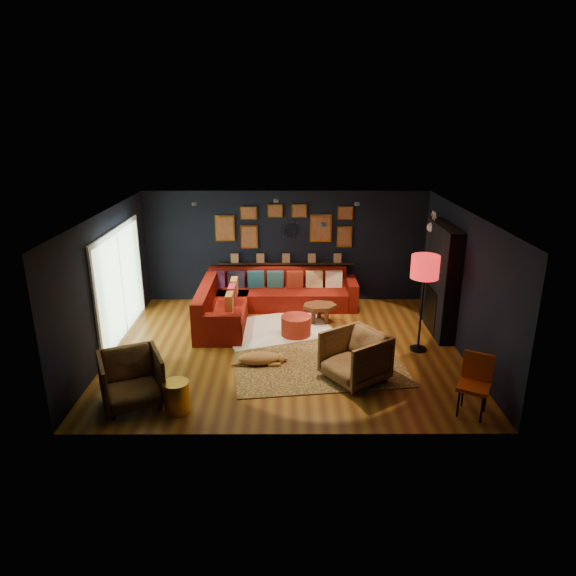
{
  "coord_description": "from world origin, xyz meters",
  "views": [
    {
      "loc": [
        0.01,
        -8.87,
        4.24
      ],
      "look_at": [
        0.04,
        0.3,
        1.12
      ],
      "focal_mm": 32.0,
      "sensor_mm": 36.0,
      "label": 1
    }
  ],
  "objects_px": {
    "dog": "(259,356)",
    "coffee_table": "(320,308)",
    "floor_lamp": "(425,271)",
    "sectional": "(258,300)",
    "pouf": "(296,325)",
    "armchair_right": "(355,355)",
    "orange_chair": "(476,379)",
    "gold_stool": "(177,397)",
    "armchair_left": "(131,377)"
  },
  "relations": [
    {
      "from": "armchair_right",
      "to": "orange_chair",
      "type": "distance_m",
      "value": 1.92
    },
    {
      "from": "sectional",
      "to": "pouf",
      "type": "height_order",
      "value": "sectional"
    },
    {
      "from": "orange_chair",
      "to": "pouf",
      "type": "bearing_deg",
      "value": 162.07
    },
    {
      "from": "sectional",
      "to": "gold_stool",
      "type": "relative_size",
      "value": 7.06
    },
    {
      "from": "coffee_table",
      "to": "dog",
      "type": "height_order",
      "value": "coffee_table"
    },
    {
      "from": "armchair_left",
      "to": "floor_lamp",
      "type": "bearing_deg",
      "value": -3.21
    },
    {
      "from": "sectional",
      "to": "pouf",
      "type": "distance_m",
      "value": 1.46
    },
    {
      "from": "dog",
      "to": "sectional",
      "type": "bearing_deg",
      "value": 88.31
    },
    {
      "from": "pouf",
      "to": "orange_chair",
      "type": "xyz_separation_m",
      "value": [
        2.59,
        -2.78,
        0.32
      ]
    },
    {
      "from": "gold_stool",
      "to": "coffee_table",
      "type": "bearing_deg",
      "value": 55.91
    },
    {
      "from": "orange_chair",
      "to": "armchair_right",
      "type": "bearing_deg",
      "value": 178.33
    },
    {
      "from": "sectional",
      "to": "armchair_right",
      "type": "bearing_deg",
      "value": -59.72
    },
    {
      "from": "floor_lamp",
      "to": "dog",
      "type": "bearing_deg",
      "value": -168.37
    },
    {
      "from": "coffee_table",
      "to": "dog",
      "type": "distance_m",
      "value": 2.32
    },
    {
      "from": "sectional",
      "to": "dog",
      "type": "bearing_deg",
      "value": -86.92
    },
    {
      "from": "sectional",
      "to": "armchair_right",
      "type": "height_order",
      "value": "armchair_right"
    },
    {
      "from": "armchair_right",
      "to": "orange_chair",
      "type": "xyz_separation_m",
      "value": [
        1.65,
        -0.98,
        0.08
      ]
    },
    {
      "from": "sectional",
      "to": "armchair_left",
      "type": "distance_m",
      "value": 4.12
    },
    {
      "from": "pouf",
      "to": "gold_stool",
      "type": "relative_size",
      "value": 1.24
    },
    {
      "from": "armchair_right",
      "to": "floor_lamp",
      "type": "bearing_deg",
      "value": 95.86
    },
    {
      "from": "coffee_table",
      "to": "gold_stool",
      "type": "bearing_deg",
      "value": -124.09
    },
    {
      "from": "coffee_table",
      "to": "sectional",
      "type": "bearing_deg",
      "value": 159.7
    },
    {
      "from": "gold_stool",
      "to": "pouf",
      "type": "bearing_deg",
      "value": 56.34
    },
    {
      "from": "dog",
      "to": "coffee_table",
      "type": "bearing_deg",
      "value": 54.08
    },
    {
      "from": "armchair_right",
      "to": "orange_chair",
      "type": "height_order",
      "value": "orange_chair"
    },
    {
      "from": "dog",
      "to": "pouf",
      "type": "bearing_deg",
      "value": 56.88
    },
    {
      "from": "armchair_left",
      "to": "floor_lamp",
      "type": "relative_size",
      "value": 0.49
    },
    {
      "from": "coffee_table",
      "to": "pouf",
      "type": "xyz_separation_m",
      "value": [
        -0.52,
        -0.72,
        -0.1
      ]
    },
    {
      "from": "pouf",
      "to": "sectional",
      "type": "bearing_deg",
      "value": 123.96
    },
    {
      "from": "coffee_table",
      "to": "floor_lamp",
      "type": "distance_m",
      "value": 2.57
    },
    {
      "from": "armchair_left",
      "to": "gold_stool",
      "type": "xyz_separation_m",
      "value": [
        0.72,
        -0.22,
        -0.21
      ]
    },
    {
      "from": "armchair_left",
      "to": "dog",
      "type": "bearing_deg",
      "value": 9.74
    },
    {
      "from": "floor_lamp",
      "to": "gold_stool",
      "type": "bearing_deg",
      "value": -153.06
    },
    {
      "from": "coffee_table",
      "to": "pouf",
      "type": "relative_size",
      "value": 1.34
    },
    {
      "from": "gold_stool",
      "to": "armchair_left",
      "type": "bearing_deg",
      "value": 163.17
    },
    {
      "from": "sectional",
      "to": "orange_chair",
      "type": "distance_m",
      "value": 5.25
    },
    {
      "from": "orange_chair",
      "to": "floor_lamp",
      "type": "relative_size",
      "value": 0.5
    },
    {
      "from": "gold_stool",
      "to": "dog",
      "type": "height_order",
      "value": "gold_stool"
    },
    {
      "from": "armchair_right",
      "to": "dog",
      "type": "xyz_separation_m",
      "value": [
        -1.62,
        0.54,
        -0.29
      ]
    },
    {
      "from": "armchair_left",
      "to": "dog",
      "type": "relative_size",
      "value": 0.9
    },
    {
      "from": "dog",
      "to": "gold_stool",
      "type": "bearing_deg",
      "value": -132.49
    },
    {
      "from": "pouf",
      "to": "floor_lamp",
      "type": "bearing_deg",
      "value": -15.77
    },
    {
      "from": "pouf",
      "to": "armchair_left",
      "type": "relative_size",
      "value": 0.66
    },
    {
      "from": "armchair_left",
      "to": "pouf",
      "type": "bearing_deg",
      "value": 20.37
    },
    {
      "from": "gold_stool",
      "to": "dog",
      "type": "bearing_deg",
      "value": 52.29
    },
    {
      "from": "gold_stool",
      "to": "dog",
      "type": "relative_size",
      "value": 0.48
    },
    {
      "from": "armchair_left",
      "to": "armchair_right",
      "type": "distance_m",
      "value": 3.57
    },
    {
      "from": "armchair_right",
      "to": "sectional",
      "type": "bearing_deg",
      "value": 175.88
    },
    {
      "from": "sectional",
      "to": "floor_lamp",
      "type": "distance_m",
      "value": 3.83
    },
    {
      "from": "pouf",
      "to": "armchair_left",
      "type": "distance_m",
      "value": 3.6
    }
  ]
}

